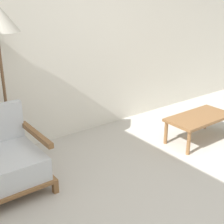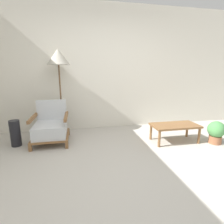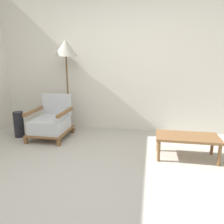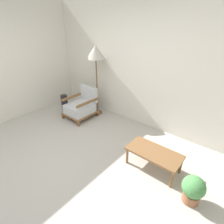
# 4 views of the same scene
# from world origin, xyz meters

# --- Properties ---
(ground_plane) EXTENTS (14.00, 14.00, 0.00)m
(ground_plane) POSITION_xyz_m (0.00, 0.00, 0.00)
(ground_plane) COLOR #B7B2A8
(wall_back) EXTENTS (8.00, 0.06, 2.70)m
(wall_back) POSITION_xyz_m (0.00, 2.19, 1.35)
(wall_back) COLOR silver
(wall_back) RESTS_ON ground_plane
(armchair) EXTENTS (0.63, 0.71, 0.75)m
(armchair) POSITION_xyz_m (-1.09, 1.48, 0.29)
(armchair) COLOR brown
(armchair) RESTS_ON ground_plane
(floor_lamp) EXTENTS (0.44, 0.44, 1.71)m
(floor_lamp) POSITION_xyz_m (-0.91, 1.89, 1.51)
(floor_lamp) COLOR brown
(floor_lamp) RESTS_ON ground_plane
(coffee_table) EXTENTS (0.86, 0.44, 0.33)m
(coffee_table) POSITION_xyz_m (1.16, 1.03, 0.29)
(coffee_table) COLOR brown
(coffee_table) RESTS_ON ground_plane
(vase) EXTENTS (0.17, 0.17, 0.46)m
(vase) POSITION_xyz_m (-1.68, 1.40, 0.23)
(vase) COLOR black
(vase) RESTS_ON ground_plane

